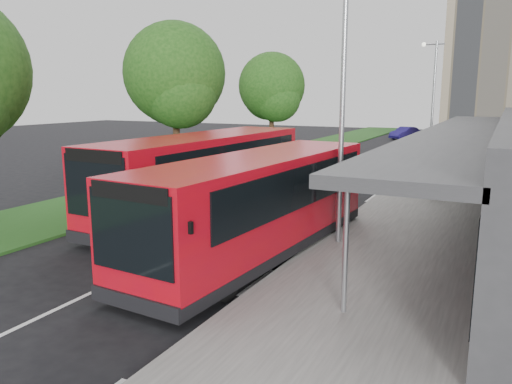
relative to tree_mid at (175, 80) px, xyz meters
The scene contains 15 objects.
ground 12.70m from the tree_mid, 52.23° to the right, with size 120.00×120.00×0.00m, color black.
pavement 17.85m from the tree_mid, 40.07° to the left, with size 5.00×80.00×0.15m, color slate.
grass_verge 12.22m from the tree_mid, 89.93° to the left, with size 5.00×80.00×0.10m, color #204E19.
lane_centre_line 10.70m from the tree_mid, 40.30° to the left, with size 0.12×70.00×0.01m, color silver.
kerb_dashes 15.34m from the tree_mid, 43.97° to the left, with size 0.12×56.00×0.01m.
tree_mid is the anchor object (origin of this frame).
tree_far 12.01m from the tree_mid, 90.00° to the left, with size 4.87×4.87×7.83m.
lamp_post_near 13.20m from the tree_mid, 32.36° to the right, with size 1.44×0.28×8.00m.
lamp_post_far 17.09m from the tree_mid, 49.32° to the left, with size 1.44×0.28×8.00m.
bus_main 13.53m from the tree_mid, 43.81° to the right, with size 3.41×10.76×3.00m.
bus_second 8.55m from the tree_mid, 46.57° to the right, with size 3.29×11.44×3.21m.
litter_bin 13.82m from the tree_mid, ahead, with size 0.54×0.54×0.98m, color #3B2018.
bollard 16.14m from the tree_mid, 41.95° to the left, with size 0.18×0.18×1.14m, color #ECED0C.
car_near 31.13m from the tree_mid, 73.53° to the left, with size 1.56×3.87×1.32m, color #5D0E0D.
car_far 34.75m from the tree_mid, 80.30° to the left, with size 1.41×4.04×1.33m, color navy.
Camera 1 is at (8.75, -12.87, 4.75)m, focal length 35.00 mm.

